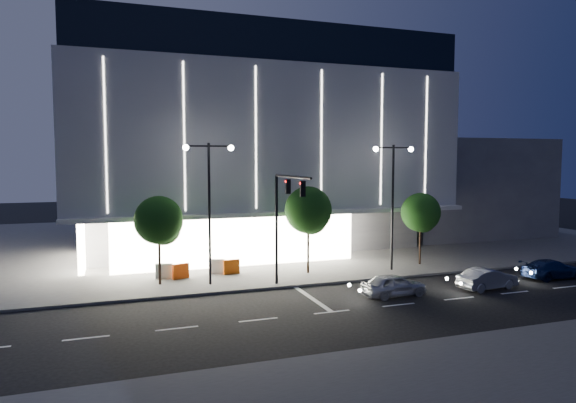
% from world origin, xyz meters
% --- Properties ---
extents(ground, '(160.00, 160.00, 0.00)m').
position_xyz_m(ground, '(0.00, 0.00, 0.00)').
color(ground, black).
rests_on(ground, ground).
extents(sidewalk_museum, '(70.00, 40.00, 0.15)m').
position_xyz_m(sidewalk_museum, '(5.00, 24.00, 0.07)').
color(sidewalk_museum, '#474747').
rests_on(sidewalk_museum, ground).
extents(sidewalk_near, '(70.00, 10.00, 0.15)m').
position_xyz_m(sidewalk_near, '(5.00, -12.00, 0.07)').
color(sidewalk_near, '#474747').
rests_on(sidewalk_near, ground).
extents(museum, '(30.00, 25.80, 18.00)m').
position_xyz_m(museum, '(2.98, 22.31, 9.27)').
color(museum, '#4C4C51').
rests_on(museum, ground).
extents(annex_building, '(16.00, 20.00, 10.00)m').
position_xyz_m(annex_building, '(26.00, 24.00, 5.00)').
color(annex_building, '#4C4C51').
rests_on(annex_building, ground).
extents(traffic_mast, '(0.33, 5.89, 7.07)m').
position_xyz_m(traffic_mast, '(1.00, 3.34, 5.03)').
color(traffic_mast, black).
rests_on(traffic_mast, ground).
extents(street_lamp_west, '(3.16, 0.36, 9.00)m').
position_xyz_m(street_lamp_west, '(-3.00, 6.00, 5.96)').
color(street_lamp_west, black).
rests_on(street_lamp_west, ground).
extents(street_lamp_east, '(3.16, 0.36, 9.00)m').
position_xyz_m(street_lamp_east, '(10.00, 6.00, 5.96)').
color(street_lamp_east, black).
rests_on(street_lamp_east, ground).
extents(tree_left, '(3.02, 3.02, 5.72)m').
position_xyz_m(tree_left, '(-5.97, 7.02, 4.03)').
color(tree_left, black).
rests_on(tree_left, ground).
extents(tree_mid, '(3.25, 3.25, 6.15)m').
position_xyz_m(tree_mid, '(4.03, 7.02, 4.33)').
color(tree_mid, black).
rests_on(tree_mid, ground).
extents(tree_right, '(2.91, 2.91, 5.51)m').
position_xyz_m(tree_right, '(13.03, 7.02, 3.88)').
color(tree_right, black).
rests_on(tree_right, ground).
extents(car_lead, '(3.96, 1.70, 1.33)m').
position_xyz_m(car_lead, '(6.70, 0.16, 0.67)').
color(car_lead, silver).
rests_on(car_lead, ground).
extents(car_second, '(4.09, 1.82, 1.30)m').
position_xyz_m(car_second, '(13.02, -0.28, 0.65)').
color(car_second, '#B4B8BC').
rests_on(car_second, ground).
extents(car_third, '(4.38, 1.81, 1.27)m').
position_xyz_m(car_third, '(19.12, 0.64, 0.63)').
color(car_third, navy).
rests_on(car_third, ground).
extents(barrier_a, '(1.12, 0.57, 1.00)m').
position_xyz_m(barrier_a, '(-4.57, 8.09, 0.65)').
color(barrier_a, '#F84F0D').
rests_on(barrier_a, sidewalk_museum).
extents(barrier_b, '(1.13, 0.53, 1.00)m').
position_xyz_m(barrier_b, '(-5.59, 8.50, 0.65)').
color(barrier_b, '#B9B9B9').
rests_on(barrier_b, sidewalk_museum).
extents(barrier_c, '(1.11, 0.32, 1.00)m').
position_xyz_m(barrier_c, '(-1.09, 8.36, 0.65)').
color(barrier_c, '#DF550C').
rests_on(barrier_c, sidewalk_museum).
extents(barrier_d, '(1.11, 0.64, 1.00)m').
position_xyz_m(barrier_d, '(-2.01, 8.86, 0.65)').
color(barrier_d, silver).
rests_on(barrier_d, sidewalk_museum).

